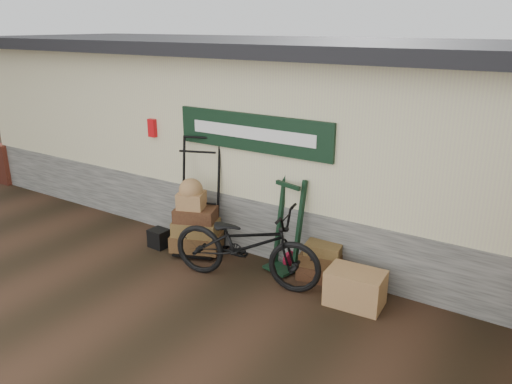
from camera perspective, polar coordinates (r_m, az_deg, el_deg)
ground at (r=7.06m, az=-2.74°, el=-10.60°), size 80.00×80.00×0.00m
station_building at (r=8.72m, az=7.71°, el=6.37°), size 14.40×4.10×3.20m
porter_trolley at (r=7.83m, az=-6.52°, el=-0.30°), size 1.11×0.98×1.84m
green_barrow at (r=7.22m, az=3.58°, el=-3.82°), size 0.59×0.53×1.39m
suitcase_stack at (r=7.16m, az=7.45°, el=-7.83°), size 0.68×0.49×0.55m
wicker_hamper at (r=6.64m, az=11.27°, el=-10.70°), size 0.75×0.52×0.47m
black_trunk at (r=8.27m, az=-11.02°, el=-5.20°), size 0.31×0.27×0.30m
bicycle at (r=6.88m, az=-1.18°, el=-5.51°), size 1.16×2.28×1.27m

